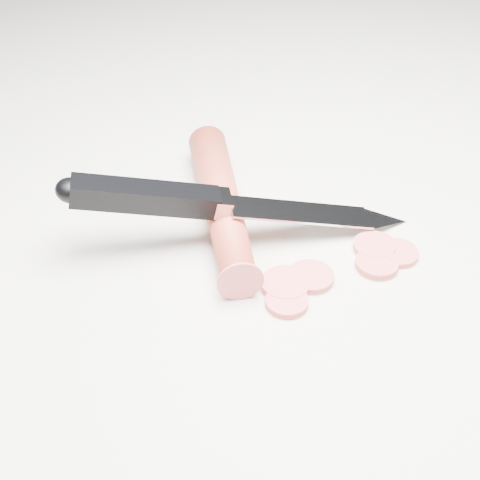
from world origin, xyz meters
TOP-DOWN VIEW (x-y plane):
  - ground at (0.00, 0.00)m, footprint 2.40×2.40m
  - carrot at (-0.03, 0.06)m, footprint 0.13×0.19m
  - carrot_slice_0 at (0.04, -0.05)m, footprint 0.04×0.04m
  - carrot_slice_1 at (-0.04, -0.04)m, footprint 0.04×0.04m
  - carrot_slice_2 at (0.05, -0.07)m, footprint 0.03×0.03m
  - carrot_slice_3 at (0.03, -0.07)m, footprint 0.03×0.03m
  - carrot_slice_4 at (-0.02, -0.04)m, footprint 0.04×0.04m
  - carrot_slice_5 at (-0.06, -0.05)m, footprint 0.03×0.03m
  - kitchen_knife at (-0.03, 0.03)m, footprint 0.27×0.17m

SIDE VIEW (x-z plane):
  - ground at x=0.00m, z-range 0.00..0.00m
  - carrot_slice_2 at x=0.05m, z-range 0.00..0.01m
  - carrot_slice_5 at x=-0.06m, z-range 0.00..0.01m
  - carrot_slice_4 at x=-0.02m, z-range 0.00..0.01m
  - carrot_slice_1 at x=-0.04m, z-range 0.00..0.01m
  - carrot_slice_3 at x=0.03m, z-range 0.00..0.01m
  - carrot_slice_0 at x=0.04m, z-range 0.00..0.01m
  - carrot at x=-0.03m, z-range 0.00..0.03m
  - kitchen_knife at x=-0.03m, z-range 0.00..0.08m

